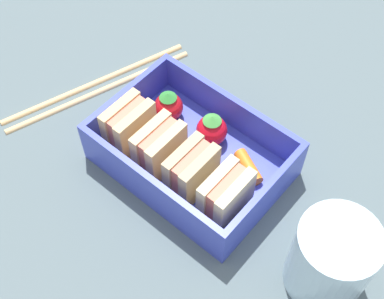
# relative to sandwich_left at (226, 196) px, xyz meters

# --- Properties ---
(ground_plane) EXTENTS (1.20, 1.20, 0.02)m
(ground_plane) POSITION_rel_sandwich_left_xyz_m (0.06, -0.02, -0.05)
(ground_plane) COLOR #4F5F63
(bento_tray) EXTENTS (0.17, 0.12, 0.01)m
(bento_tray) POSITION_rel_sandwich_left_xyz_m (0.06, -0.02, -0.03)
(bento_tray) COLOR #3B49C2
(bento_tray) RESTS_ON ground_plane
(bento_rim) EXTENTS (0.17, 0.12, 0.04)m
(bento_rim) POSITION_rel_sandwich_left_xyz_m (0.06, -0.02, -0.01)
(bento_rim) COLOR #3B49C2
(bento_rim) RESTS_ON bento_tray
(sandwich_left) EXTENTS (0.03, 0.05, 0.05)m
(sandwich_left) POSITION_rel_sandwich_left_xyz_m (0.00, 0.00, 0.00)
(sandwich_left) COLOR beige
(sandwich_left) RESTS_ON bento_tray
(sandwich_center_left) EXTENTS (0.03, 0.05, 0.05)m
(sandwich_center_left) POSITION_rel_sandwich_left_xyz_m (0.04, 0.00, 0.00)
(sandwich_center_left) COLOR tan
(sandwich_center_left) RESTS_ON bento_tray
(sandwich_center) EXTENTS (0.03, 0.05, 0.05)m
(sandwich_center) POSITION_rel_sandwich_left_xyz_m (0.08, 0.00, 0.00)
(sandwich_center) COLOR #E5B783
(sandwich_center) RESTS_ON bento_tray
(sandwich_center_right) EXTENTS (0.03, 0.05, 0.05)m
(sandwich_center_right) POSITION_rel_sandwich_left_xyz_m (0.12, 0.00, 0.00)
(sandwich_center_right) COLOR #E1B77C
(sandwich_center_right) RESTS_ON bento_tray
(carrot_stick_far_left) EXTENTS (0.04, 0.03, 0.01)m
(carrot_stick_far_left) POSITION_rel_sandwich_left_xyz_m (0.01, -0.05, -0.02)
(carrot_stick_far_left) COLOR orange
(carrot_stick_far_left) RESTS_ON bento_tray
(strawberry_far_left) EXTENTS (0.03, 0.03, 0.04)m
(strawberry_far_left) POSITION_rel_sandwich_left_xyz_m (0.06, -0.05, -0.01)
(strawberry_far_left) COLOR red
(strawberry_far_left) RESTS_ON bento_tray
(strawberry_left) EXTENTS (0.03, 0.03, 0.04)m
(strawberry_left) POSITION_rel_sandwich_left_xyz_m (0.11, -0.05, -0.01)
(strawberry_left) COLOR red
(strawberry_left) RESTS_ON bento_tray
(chopstick_pair) EXTENTS (0.09, 0.21, 0.01)m
(chopstick_pair) POSITION_rel_sandwich_left_xyz_m (0.20, -0.03, -0.03)
(chopstick_pair) COLOR tan
(chopstick_pair) RESTS_ON ground_plane
(drinking_glass) EXTENTS (0.07, 0.07, 0.08)m
(drinking_glass) POSITION_rel_sandwich_left_xyz_m (-0.10, -0.01, 0.00)
(drinking_glass) COLOR silver
(drinking_glass) RESTS_ON ground_plane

